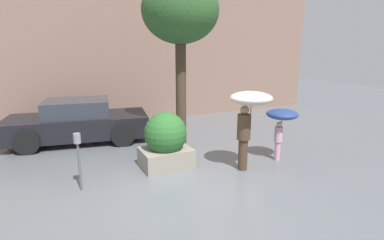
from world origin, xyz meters
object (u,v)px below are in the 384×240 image
Objects in this scene: street_tree at (180,13)px; person_child at (282,118)px; planter_box at (166,141)px; parking_meter at (78,150)px; parked_car_near at (78,122)px; person_adult at (249,108)px.

person_child is at bearing -46.30° from street_tree.
planter_box is 1.13× the size of parking_meter.
person_child is (2.82, -0.82, 0.45)m from planter_box.
planter_box is at bearing -128.43° from street_tree.
street_tree is (2.61, -1.94, 3.11)m from parked_car_near.
person_adult is 3.22m from street_tree.
street_tree is at bearing 125.40° from person_child.
street_tree reaches higher than parking_meter.
street_tree reaches higher than planter_box.
street_tree is 4.39m from parking_meter.
parked_car_near is (-4.51, 3.93, -0.49)m from person_child.
person_adult is 1.27m from person_child.
street_tree is (0.93, 1.17, 3.07)m from planter_box.
parking_meter is (-0.32, -3.54, 0.26)m from parked_car_near.
person_child is at bearing -121.43° from parked_car_near.
parked_car_near is 4.50m from street_tree.
parked_car_near is at bearing 178.90° from person_adult.
person_adult reaches higher than planter_box.
person_child is 1.11× the size of parking_meter.
person_adult is at bearing -72.21° from street_tree.
person_adult is at bearing -9.57° from parking_meter.
planter_box reaches higher than person_child.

